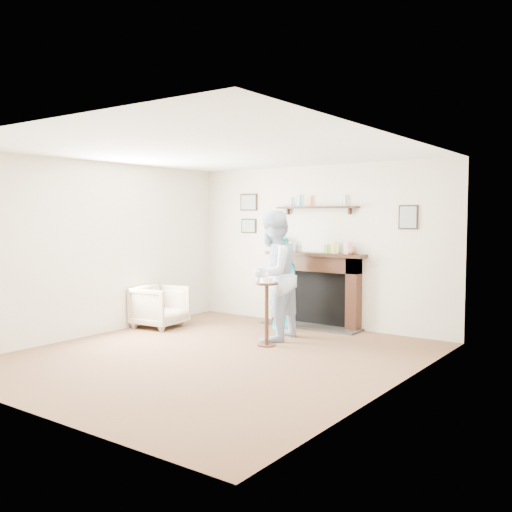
{
  "coord_description": "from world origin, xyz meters",
  "views": [
    {
      "loc": [
        4.42,
        -5.28,
        1.71
      ],
      "look_at": [
        -0.05,
        0.9,
        1.18
      ],
      "focal_mm": 40.0,
      "sensor_mm": 36.0,
      "label": 1
    }
  ],
  "objects_px": {
    "armchair": "(160,327)",
    "woman": "(282,329)",
    "pedestal_table": "(267,301)",
    "man": "(272,340)"
  },
  "relations": [
    {
      "from": "woman",
      "to": "armchair",
      "type": "bearing_deg",
      "value": 130.46
    },
    {
      "from": "armchair",
      "to": "man",
      "type": "xyz_separation_m",
      "value": [
        1.92,
        0.28,
        0.0
      ]
    },
    {
      "from": "man",
      "to": "pedestal_table",
      "type": "bearing_deg",
      "value": 17.62
    },
    {
      "from": "woman",
      "to": "pedestal_table",
      "type": "distance_m",
      "value": 1.29
    },
    {
      "from": "pedestal_table",
      "to": "man",
      "type": "bearing_deg",
      "value": 112.6
    },
    {
      "from": "woman",
      "to": "pedestal_table",
      "type": "xyz_separation_m",
      "value": [
        0.44,
        -1.06,
        0.59
      ]
    },
    {
      "from": "man",
      "to": "woman",
      "type": "bearing_deg",
      "value": -162.3
    },
    {
      "from": "woman",
      "to": "pedestal_table",
      "type": "height_order",
      "value": "pedestal_table"
    },
    {
      "from": "armchair",
      "to": "woman",
      "type": "height_order",
      "value": "woman"
    },
    {
      "from": "woman",
      "to": "pedestal_table",
      "type": "relative_size",
      "value": 1.49
    }
  ]
}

